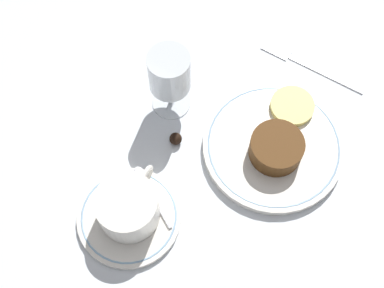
{
  "coord_description": "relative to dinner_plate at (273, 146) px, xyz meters",
  "views": [
    {
      "loc": [
        -0.38,
        -0.1,
        0.78
      ],
      "look_at": [
        -0.08,
        0.06,
        0.04
      ],
      "focal_mm": 50.0,
      "sensor_mm": 36.0,
      "label": 1
    }
  ],
  "objects": [
    {
      "name": "saucer",
      "position": [
        -0.21,
        0.14,
        -0.0
      ],
      "size": [
        0.16,
        0.16,
        0.01
      ],
      "color": "white",
      "rests_on": "ground_plane"
    },
    {
      "name": "chocolate_truffle",
      "position": [
        -0.06,
        0.14,
        0.0
      ],
      "size": [
        0.02,
        0.02,
        0.02
      ],
      "color": "black",
      "rests_on": "ground_plane"
    },
    {
      "name": "coffee_cup",
      "position": [
        -0.2,
        0.14,
        0.03
      ],
      "size": [
        0.12,
        0.09,
        0.06
      ],
      "color": "white",
      "rests_on": "saucer"
    },
    {
      "name": "ground_plane",
      "position": [
        0.01,
        0.05,
        -0.01
      ],
      "size": [
        3.0,
        3.0,
        0.0
      ],
      "primitive_type": "plane",
      "color": "white"
    },
    {
      "name": "dinner_plate",
      "position": [
        0.0,
        0.0,
        0.0
      ],
      "size": [
        0.22,
        0.22,
        0.01
      ],
      "color": "white",
      "rests_on": "ground_plane"
    },
    {
      "name": "spoon",
      "position": [
        -0.16,
        0.14,
        0.0
      ],
      "size": [
        0.07,
        0.1,
        0.0
      ],
      "color": "silver",
      "rests_on": "saucer"
    },
    {
      "name": "pineapple_slice",
      "position": [
        0.07,
        0.0,
        0.01
      ],
      "size": [
        0.07,
        0.07,
        0.01
      ],
      "color": "#EFE075",
      "rests_on": "dinner_plate"
    },
    {
      "name": "dessert_cake",
      "position": [
        -0.01,
        -0.01,
        0.02
      ],
      "size": [
        0.08,
        0.08,
        0.04
      ],
      "color": "#563314",
      "rests_on": "dinner_plate"
    },
    {
      "name": "wine_glass",
      "position": [
        -0.0,
        0.18,
        0.08
      ],
      "size": [
        0.07,
        0.07,
        0.13
      ],
      "color": "silver",
      "rests_on": "ground_plane"
    },
    {
      "name": "fork",
      "position": [
        0.17,
        0.02,
        -0.01
      ],
      "size": [
        0.03,
        0.19,
        0.01
      ],
      "color": "silver",
      "rests_on": "ground_plane"
    }
  ]
}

